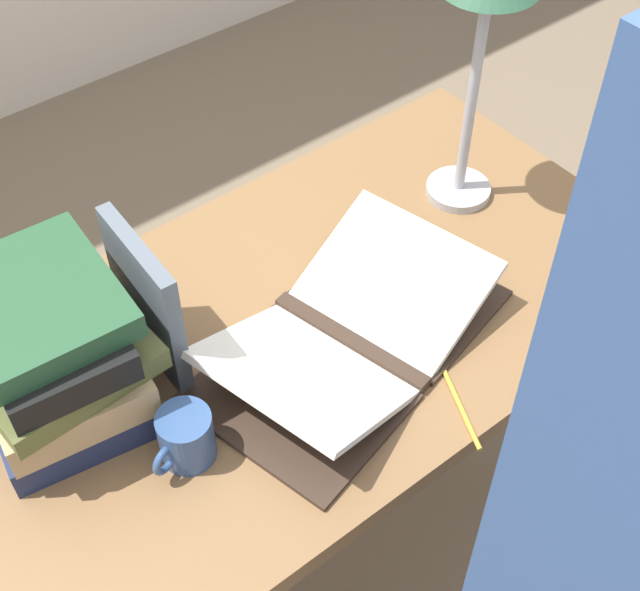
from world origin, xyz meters
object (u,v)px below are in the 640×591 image
(open_book, at_px, (350,334))
(book_standing_upright, at_px, (147,301))
(book_stack_tall, at_px, (50,352))
(pencil, at_px, (460,405))
(coffee_mug, at_px, (185,437))
(reading_lamp, at_px, (487,1))

(open_book, height_order, book_standing_upright, book_standing_upright)
(book_stack_tall, height_order, pencil, book_stack_tall)
(open_book, distance_m, coffee_mug, 0.29)
(book_standing_upright, distance_m, pencil, 0.46)
(reading_lamp, bearing_deg, pencil, -133.82)
(book_stack_tall, bearing_deg, open_book, -24.71)
(book_stack_tall, bearing_deg, reading_lamp, -1.85)
(book_stack_tall, relative_size, coffee_mug, 2.78)
(open_book, height_order, reading_lamp, reading_lamp)
(book_stack_tall, bearing_deg, coffee_mug, -64.71)
(open_book, height_order, coffee_mug, open_book)
(book_standing_upright, height_order, reading_lamp, reading_lamp)
(reading_lamp, bearing_deg, book_stack_tall, 178.15)
(open_book, relative_size, book_stack_tall, 1.90)
(book_standing_upright, bearing_deg, coffee_mug, -105.68)
(reading_lamp, distance_m, coffee_mug, 0.74)
(book_stack_tall, height_order, coffee_mug, book_stack_tall)
(pencil, bearing_deg, coffee_mug, 153.63)
(book_stack_tall, xyz_separation_m, pencil, (0.42, -0.35, -0.10))
(open_book, distance_m, book_standing_upright, 0.29)
(book_stack_tall, xyz_separation_m, coffee_mug, (0.09, -0.18, -0.07))
(open_book, relative_size, reading_lamp, 1.16)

